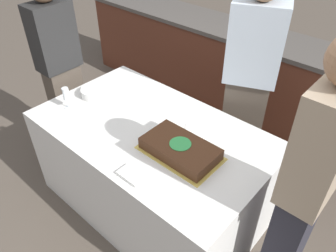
{
  "coord_description": "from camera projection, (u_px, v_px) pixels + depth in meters",
  "views": [
    {
      "loc": [
        1.23,
        -1.21,
        2.13
      ],
      "look_at": [
        0.15,
        0.0,
        0.87
      ],
      "focal_mm": 35.0,
      "sensor_mm": 36.0,
      "label": 1
    }
  ],
  "objects": [
    {
      "name": "ground_plane",
      "position": [
        154.0,
        202.0,
        2.67
      ],
      "size": [
        14.0,
        14.0,
        0.0
      ],
      "primitive_type": "plane",
      "color": "brown"
    },
    {
      "name": "back_counter",
      "position": [
        259.0,
        81.0,
        3.31
      ],
      "size": [
        4.4,
        0.58,
        0.92
      ],
      "color": "#5B2D1E",
      "rests_on": "ground_plane"
    },
    {
      "name": "dining_table",
      "position": [
        153.0,
        169.0,
        2.44
      ],
      "size": [
        1.63,
        0.97,
        0.77
      ],
      "color": "silver",
      "rests_on": "ground_plane"
    },
    {
      "name": "cake",
      "position": [
        180.0,
        149.0,
        1.98
      ],
      "size": [
        0.5,
        0.3,
        0.08
      ],
      "color": "gold",
      "rests_on": "dining_table"
    },
    {
      "name": "plate_stack",
      "position": [
        95.0,
        92.0,
        2.51
      ],
      "size": [
        0.21,
        0.21,
        0.06
      ],
      "color": "white",
      "rests_on": "dining_table"
    },
    {
      "name": "wine_glass",
      "position": [
        66.0,
        95.0,
        2.33
      ],
      "size": [
        0.07,
        0.07,
        0.17
      ],
      "color": "white",
      "rests_on": "dining_table"
    },
    {
      "name": "side_plate_near_cake",
      "position": [
        201.0,
        128.0,
        2.2
      ],
      "size": [
        0.22,
        0.22,
        0.0
      ],
      "color": "white",
      "rests_on": "dining_table"
    },
    {
      "name": "utensil_pile",
      "position": [
        132.0,
        175.0,
        1.85
      ],
      "size": [
        0.16,
        0.1,
        0.02
      ],
      "color": "white",
      "rests_on": "dining_table"
    },
    {
      "name": "person_cutting_cake",
      "position": [
        248.0,
        86.0,
        2.37
      ],
      "size": [
        0.41,
        0.33,
        1.72
      ],
      "rotation": [
        0.0,
        0.0,
        -2.73
      ],
      "color": "#4C4238",
      "rests_on": "ground_plane"
    },
    {
      "name": "person_seated_left",
      "position": [
        60.0,
        67.0,
        2.69
      ],
      "size": [
        0.23,
        0.33,
        1.61
      ],
      "rotation": [
        0.0,
        0.0,
        1.57
      ],
      "color": "#4C4238",
      "rests_on": "ground_plane"
    },
    {
      "name": "person_seated_right",
      "position": [
        305.0,
        194.0,
        1.57
      ],
      "size": [
        0.22,
        0.34,
        1.72
      ],
      "rotation": [
        0.0,
        0.0,
        -1.57
      ],
      "color": "#282833",
      "rests_on": "ground_plane"
    }
  ]
}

